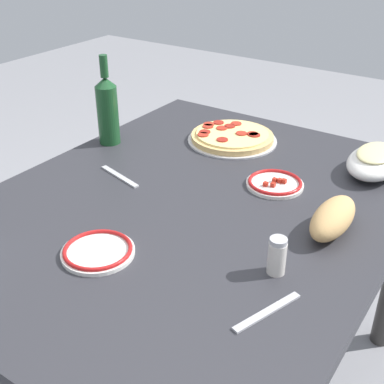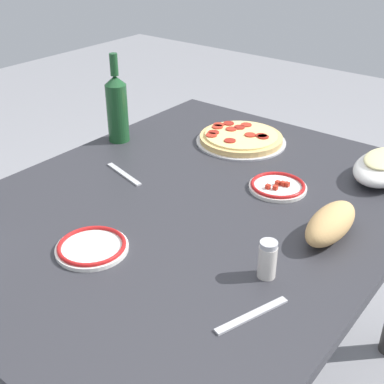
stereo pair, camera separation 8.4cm
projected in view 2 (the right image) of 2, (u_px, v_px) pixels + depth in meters
The scene contains 10 objects.
dining_table at pixel (192, 236), 1.42m from camera, with size 1.32×1.03×0.75m.
pepperoni_pizza at pixel (241, 138), 1.71m from camera, with size 0.30×0.30×0.03m.
baked_pasta_dish at pixel (383, 166), 1.46m from camera, with size 0.24×0.15×0.08m.
wine_bottle at pixel (117, 107), 1.67m from camera, with size 0.07×0.07×0.29m.
side_plate_near at pixel (278, 186), 1.43m from camera, with size 0.16×0.16×0.02m.
side_plate_far at pixel (92, 247), 1.17m from camera, with size 0.17×0.17×0.02m.
bread_loaf at pixel (331, 223), 1.20m from camera, with size 0.20×0.09×0.08m, color tan.
spice_shaker at pixel (267, 259), 1.07m from camera, with size 0.04×0.04×0.09m.
fork_left at pixel (123, 174), 1.50m from camera, with size 0.17×0.02×0.01m, color #B7B7BC.
fork_right at pixel (252, 315), 0.98m from camera, with size 0.17×0.02×0.01m, color #B7B7BC.
Camera 2 is at (0.93, 0.73, 1.44)m, focal length 47.77 mm.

